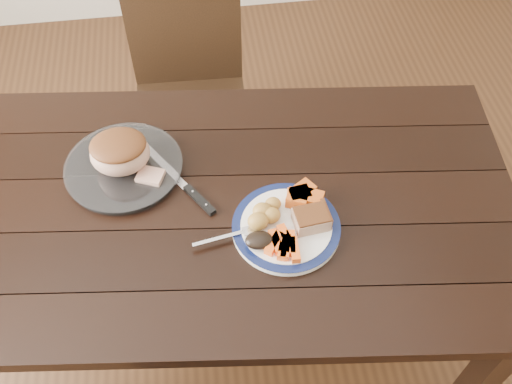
{
  "coord_description": "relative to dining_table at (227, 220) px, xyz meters",
  "views": [
    {
      "loc": [
        -0.05,
        -0.94,
        1.99
      ],
      "look_at": [
        0.08,
        -0.02,
        0.8
      ],
      "focal_mm": 40.0,
      "sensor_mm": 36.0,
      "label": 1
    }
  ],
  "objects": [
    {
      "name": "roasted_potatoes",
      "position": [
        0.09,
        -0.09,
        0.13
      ],
      "size": [
        0.1,
        0.1,
        0.05
      ],
      "color": "gold",
      "rests_on": "dinner_plate"
    },
    {
      "name": "dinner_plate",
      "position": [
        0.15,
        -0.11,
        0.1
      ],
      "size": [
        0.28,
        0.28,
        0.02
      ],
      "primitive_type": "cylinder",
      "color": "white",
      "rests_on": "dining_table"
    },
    {
      "name": "ground",
      "position": [
        -0.0,
        0.0,
        -0.66
      ],
      "size": [
        4.0,
        4.0,
        0.0
      ],
      "primitive_type": "plane",
      "color": "#472B16",
      "rests_on": "ground"
    },
    {
      "name": "plate_rim",
      "position": [
        0.15,
        -0.11,
        0.11
      ],
      "size": [
        0.28,
        0.28,
        0.02
      ],
      "primitive_type": "torus",
      "color": "#0C153F",
      "rests_on": "dinner_plate"
    },
    {
      "name": "carrot_batons",
      "position": [
        0.13,
        -0.18,
        0.12
      ],
      "size": [
        0.09,
        0.11,
        0.02
      ],
      "color": "#FF5D15",
      "rests_on": "dinner_plate"
    },
    {
      "name": "pork_slice",
      "position": [
        0.21,
        -0.12,
        0.13
      ],
      "size": [
        0.09,
        0.08,
        0.04
      ],
      "primitive_type": "cube",
      "rotation": [
        0.0,
        0.0,
        0.11
      ],
      "color": "tan",
      "rests_on": "dinner_plate"
    },
    {
      "name": "roast_joint",
      "position": [
        -0.27,
        0.15,
        0.16
      ],
      "size": [
        0.16,
        0.14,
        0.11
      ],
      "primitive_type": "ellipsoid",
      "color": "tan",
      "rests_on": "serving_platter"
    },
    {
      "name": "serving_platter",
      "position": [
        -0.27,
        0.15,
        0.1
      ],
      "size": [
        0.32,
        0.32,
        0.02
      ],
      "primitive_type": "cylinder",
      "color": "white",
      "rests_on": "dining_table"
    },
    {
      "name": "dark_mushroom",
      "position": [
        0.07,
        -0.16,
        0.13
      ],
      "size": [
        0.07,
        0.05,
        0.03
      ],
      "primitive_type": "ellipsoid",
      "color": "black",
      "rests_on": "dinner_plate"
    },
    {
      "name": "carving_knife",
      "position": [
        -0.09,
        0.04,
        0.1
      ],
      "size": [
        0.19,
        0.28,
        0.01
      ],
      "rotation": [
        0.0,
        0.0,
        -0.99
      ],
      "color": "silver",
      "rests_on": "dining_table"
    },
    {
      "name": "cut_slice",
      "position": [
        -0.2,
        0.09,
        0.12
      ],
      "size": [
        0.09,
        0.08,
        0.02
      ],
      "primitive_type": "cube",
      "rotation": [
        0.0,
        0.0,
        -0.39
      ],
      "color": "tan",
      "rests_on": "serving_platter"
    },
    {
      "name": "dining_table",
      "position": [
        0.0,
        0.0,
        0.0
      ],
      "size": [
        1.69,
        1.08,
        0.75
      ],
      "rotation": [
        0.0,
        0.0,
        -0.11
      ],
      "color": "black",
      "rests_on": "ground"
    },
    {
      "name": "fork",
      "position": [
        0.0,
        -0.13,
        0.11
      ],
      "size": [
        0.18,
        0.05,
        0.0
      ],
      "rotation": [
        0.0,
        0.0,
        0.17
      ],
      "color": "silver",
      "rests_on": "dinner_plate"
    },
    {
      "name": "pumpkin_wedges",
      "position": [
        0.2,
        -0.04,
        0.13
      ],
      "size": [
        0.11,
        0.1,
        0.04
      ],
      "color": "orange",
      "rests_on": "dinner_plate"
    },
    {
      "name": "chair_far",
      "position": [
        -0.07,
        0.74,
        -0.13
      ],
      "size": [
        0.43,
        0.44,
        0.93
      ],
      "rotation": [
        0.0,
        0.0,
        3.11
      ],
      "color": "black",
      "rests_on": "ground"
    }
  ]
}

